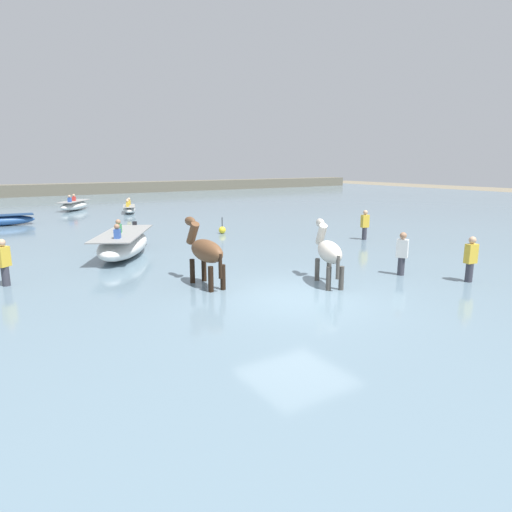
{
  "coord_description": "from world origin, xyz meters",
  "views": [
    {
      "loc": [
        -6.45,
        -8.12,
        3.59
      ],
      "look_at": [
        0.5,
        2.69,
        0.85
      ],
      "focal_mm": 30.54,
      "sensor_mm": 36.0,
      "label": 1
    }
  ],
  "objects_px": {
    "person_wading_mid": "(4,267)",
    "person_spectator_far": "(365,228)",
    "channel_buoy": "(222,230)",
    "boat_near_starboard": "(129,209)",
    "person_onlooker_right": "(470,264)",
    "boat_far_inshore": "(123,244)",
    "person_onlooker_left": "(402,258)",
    "horse_lead_pinto": "(329,253)",
    "boat_distant_east": "(74,205)",
    "horse_trailing_bay": "(205,252)",
    "boat_far_offshore": "(2,220)"
  },
  "relations": [
    {
      "from": "person_wading_mid",
      "to": "person_spectator_far",
      "type": "distance_m",
      "value": 13.57
    },
    {
      "from": "channel_buoy",
      "to": "boat_near_starboard",
      "type": "bearing_deg",
      "value": 95.44
    },
    {
      "from": "person_onlooker_right",
      "to": "boat_far_inshore",
      "type": "bearing_deg",
      "value": 129.29
    },
    {
      "from": "person_onlooker_left",
      "to": "person_spectator_far",
      "type": "height_order",
      "value": "same"
    },
    {
      "from": "horse_lead_pinto",
      "to": "person_onlooker_right",
      "type": "height_order",
      "value": "horse_lead_pinto"
    },
    {
      "from": "boat_near_starboard",
      "to": "person_wading_mid",
      "type": "xyz_separation_m",
      "value": [
        -8.12,
        -15.8,
        0.26
      ]
    },
    {
      "from": "boat_distant_east",
      "to": "boat_far_inshore",
      "type": "height_order",
      "value": "boat_far_inshore"
    },
    {
      "from": "horse_trailing_bay",
      "to": "boat_near_starboard",
      "type": "bearing_deg",
      "value": 79.22
    },
    {
      "from": "boat_far_offshore",
      "to": "horse_trailing_bay",
      "type": "bearing_deg",
      "value": -76.32
    },
    {
      "from": "boat_far_inshore",
      "to": "person_wading_mid",
      "type": "distance_m",
      "value": 4.37
    },
    {
      "from": "horse_trailing_bay",
      "to": "person_onlooker_right",
      "type": "height_order",
      "value": "horse_trailing_bay"
    },
    {
      "from": "boat_far_inshore",
      "to": "person_onlooker_right",
      "type": "height_order",
      "value": "boat_far_inshore"
    },
    {
      "from": "channel_buoy",
      "to": "boat_far_offshore",
      "type": "bearing_deg",
      "value": 134.72
    },
    {
      "from": "boat_far_offshore",
      "to": "boat_far_inshore",
      "type": "xyz_separation_m",
      "value": [
        3.21,
        -11.22,
        0.14
      ]
    },
    {
      "from": "boat_far_inshore",
      "to": "person_onlooker_left",
      "type": "height_order",
      "value": "boat_far_inshore"
    },
    {
      "from": "boat_far_offshore",
      "to": "person_onlooker_left",
      "type": "xyz_separation_m",
      "value": [
        9.32,
        -18.38,
        0.24
      ]
    },
    {
      "from": "boat_far_offshore",
      "to": "person_onlooker_left",
      "type": "height_order",
      "value": "person_onlooker_left"
    },
    {
      "from": "person_onlooker_left",
      "to": "person_spectator_far",
      "type": "relative_size",
      "value": 1.0
    },
    {
      "from": "horse_trailing_bay",
      "to": "boat_near_starboard",
      "type": "xyz_separation_m",
      "value": [
        3.56,
        18.7,
        -0.65
      ]
    },
    {
      "from": "person_onlooker_left",
      "to": "channel_buoy",
      "type": "distance_m",
      "value": 9.75
    },
    {
      "from": "boat_distant_east",
      "to": "boat_far_inshore",
      "type": "xyz_separation_m",
      "value": [
        -1.57,
        -17.47,
        0.09
      ]
    },
    {
      "from": "horse_lead_pinto",
      "to": "boat_distant_east",
      "type": "relative_size",
      "value": 0.58
    },
    {
      "from": "boat_distant_east",
      "to": "person_spectator_far",
      "type": "distance_m",
      "value": 21.33
    },
    {
      "from": "horse_lead_pinto",
      "to": "boat_near_starboard",
      "type": "bearing_deg",
      "value": 88.05
    },
    {
      "from": "boat_far_inshore",
      "to": "person_wading_mid",
      "type": "height_order",
      "value": "boat_far_inshore"
    },
    {
      "from": "horse_lead_pinto",
      "to": "person_onlooker_right",
      "type": "distance_m",
      "value": 4.01
    },
    {
      "from": "person_wading_mid",
      "to": "channel_buoy",
      "type": "xyz_separation_m",
      "value": [
        9.17,
        4.71,
        -0.35
      ]
    },
    {
      "from": "boat_far_offshore",
      "to": "channel_buoy",
      "type": "xyz_separation_m",
      "value": [
        8.57,
        -8.66,
        -0.11
      ]
    },
    {
      "from": "person_wading_mid",
      "to": "person_onlooker_right",
      "type": "height_order",
      "value": "same"
    },
    {
      "from": "boat_distant_east",
      "to": "boat_far_inshore",
      "type": "distance_m",
      "value": 17.54
    },
    {
      "from": "horse_lead_pinto",
      "to": "person_spectator_far",
      "type": "bearing_deg",
      "value": 36.22
    },
    {
      "from": "boat_far_inshore",
      "to": "person_wading_mid",
      "type": "bearing_deg",
      "value": -150.53
    },
    {
      "from": "person_spectator_far",
      "to": "horse_lead_pinto",
      "type": "bearing_deg",
      "value": -143.78
    },
    {
      "from": "person_spectator_far",
      "to": "person_onlooker_right",
      "type": "bearing_deg",
      "value": -112.44
    },
    {
      "from": "person_onlooker_left",
      "to": "person_wading_mid",
      "type": "relative_size",
      "value": 1.0
    },
    {
      "from": "boat_far_inshore",
      "to": "channel_buoy",
      "type": "distance_m",
      "value": 5.96
    },
    {
      "from": "person_onlooker_right",
      "to": "channel_buoy",
      "type": "xyz_separation_m",
      "value": [
        -1.73,
        11.24,
        -0.35
      ]
    },
    {
      "from": "boat_near_starboard",
      "to": "person_onlooker_right",
      "type": "height_order",
      "value": "person_onlooker_right"
    },
    {
      "from": "boat_far_inshore",
      "to": "boat_near_starboard",
      "type": "height_order",
      "value": "boat_far_inshore"
    },
    {
      "from": "boat_far_offshore",
      "to": "boat_far_inshore",
      "type": "distance_m",
      "value": 11.67
    },
    {
      "from": "horse_lead_pinto",
      "to": "person_wading_mid",
      "type": "relative_size",
      "value": 1.26
    },
    {
      "from": "horse_trailing_bay",
      "to": "boat_far_inshore",
      "type": "height_order",
      "value": "horse_trailing_bay"
    },
    {
      "from": "horse_lead_pinto",
      "to": "boat_far_inshore",
      "type": "height_order",
      "value": "horse_lead_pinto"
    },
    {
      "from": "horse_trailing_bay",
      "to": "person_onlooker_left",
      "type": "height_order",
      "value": "horse_trailing_bay"
    },
    {
      "from": "horse_trailing_bay",
      "to": "person_onlooker_right",
      "type": "bearing_deg",
      "value": -29.77
    },
    {
      "from": "boat_distant_east",
      "to": "person_spectator_far",
      "type": "height_order",
      "value": "person_spectator_far"
    },
    {
      "from": "horse_trailing_bay",
      "to": "person_wading_mid",
      "type": "relative_size",
      "value": 1.31
    },
    {
      "from": "horse_trailing_bay",
      "to": "boat_far_offshore",
      "type": "xyz_separation_m",
      "value": [
        -3.96,
        16.27,
        -0.63
      ]
    },
    {
      "from": "boat_near_starboard",
      "to": "person_onlooker_right",
      "type": "bearing_deg",
      "value": -82.88
    },
    {
      "from": "boat_distant_east",
      "to": "channel_buoy",
      "type": "xyz_separation_m",
      "value": [
        3.8,
        -14.9,
        -0.16
      ]
    }
  ]
}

